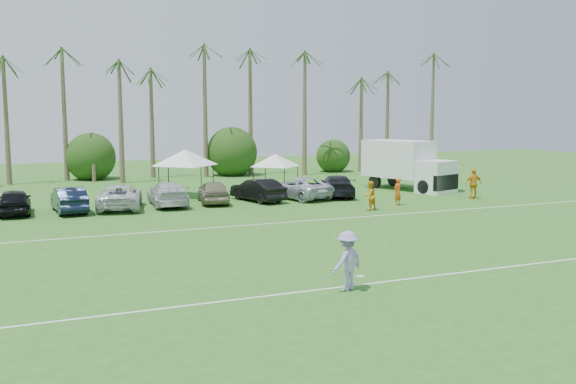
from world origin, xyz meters
name	(u,v)px	position (x,y,z in m)	size (l,w,h in m)	color
ground	(438,295)	(0.00, 0.00, 0.00)	(120.00, 120.00, 0.00)	#2C641E
field_lines	(324,246)	(0.00, 8.00, 0.01)	(80.00, 12.10, 0.01)	white
palm_tree_2	(8,65)	(-12.00, 38.00, 9.21)	(2.40, 2.40, 10.90)	brown
palm_tree_3	(63,55)	(-8.00, 38.00, 10.06)	(2.40, 2.40, 11.90)	brown
palm_tree_4	(116,89)	(-4.00, 38.00, 7.48)	(2.40, 2.40, 8.90)	brown
palm_tree_5	(165,79)	(0.00, 38.00, 8.35)	(2.40, 2.40, 9.90)	brown
palm_tree_6	(211,70)	(4.00, 38.00, 9.21)	(2.40, 2.40, 10.90)	brown
palm_tree_7	(255,61)	(8.00, 38.00, 10.06)	(2.40, 2.40, 11.90)	brown
palm_tree_8	(306,92)	(13.00, 38.00, 7.48)	(2.40, 2.40, 8.90)	brown
palm_tree_9	(354,83)	(18.00, 38.00, 8.35)	(2.40, 2.40, 9.90)	brown
palm_tree_10	(399,75)	(23.00, 38.00, 9.21)	(2.40, 2.40, 10.90)	brown
palm_tree_11	(434,67)	(27.00, 38.00, 10.06)	(2.40, 2.40, 11.90)	brown
bush_tree_1	(92,159)	(-6.00, 39.00, 1.80)	(4.00, 4.00, 4.00)	brown
bush_tree_2	(231,155)	(6.00, 39.00, 1.80)	(4.00, 4.00, 4.00)	brown
bush_tree_3	(330,152)	(16.00, 39.00, 1.80)	(4.00, 4.00, 4.00)	brown
sideline_player_a	(397,192)	(9.47, 17.03, 0.83)	(0.61, 0.40, 1.67)	orange
sideline_player_b	(370,196)	(6.89, 15.93, 0.85)	(0.83, 0.64, 1.70)	orange
sideline_player_c	(474,184)	(15.66, 17.55, 0.99)	(1.16, 0.48, 1.98)	orange
box_truck	(407,164)	(14.47, 23.50, 1.90)	(4.56, 7.36, 3.56)	white
canopy_tent_left	(185,150)	(-1.42, 25.97, 3.16)	(4.55, 4.55, 3.69)	black
canopy_tent_right	(275,154)	(5.29, 26.57, 2.66)	(3.83, 3.83, 3.11)	black
market_umbrella	(447,163)	(16.54, 21.55, 2.01)	(2.01, 2.01, 2.24)	black
frisbee_player	(347,261)	(-2.32, 1.64, 0.95)	(1.41, 1.12, 1.91)	#9E91CE
parked_car_0	(14,202)	(-12.03, 22.31, 0.72)	(1.70, 4.24, 1.44)	black
parked_car_1	(69,200)	(-9.17, 21.93, 0.72)	(1.53, 4.38, 1.44)	black
parked_car_2	(120,197)	(-6.32, 22.12, 0.72)	(2.40, 5.20, 1.44)	silver
parked_car_3	(168,194)	(-3.47, 22.25, 0.72)	(2.02, 4.98, 1.44)	silver
parked_car_4	(213,192)	(-0.62, 22.22, 0.72)	(1.70, 4.24, 1.44)	gray
parked_car_5	(258,190)	(2.23, 21.98, 0.72)	(1.53, 4.38, 1.44)	black
parked_car_6	(298,188)	(5.08, 22.12, 0.72)	(2.40, 5.20, 1.44)	silver
parked_car_7	(337,186)	(7.93, 22.07, 0.72)	(2.02, 4.98, 1.44)	black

